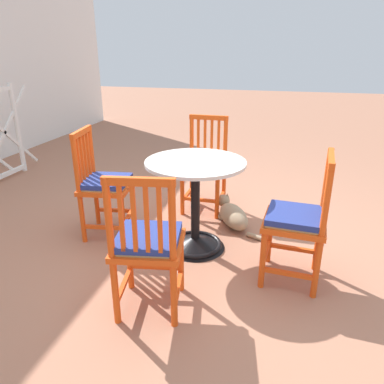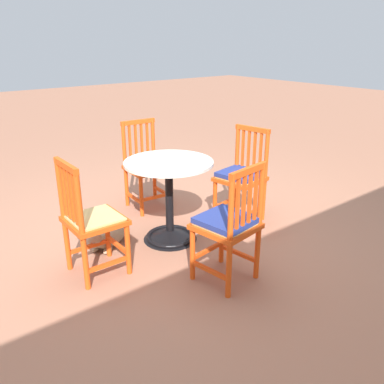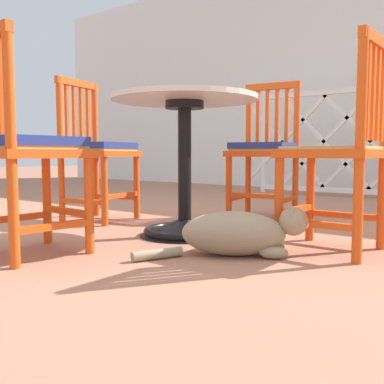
% 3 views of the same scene
% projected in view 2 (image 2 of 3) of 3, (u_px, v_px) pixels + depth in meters
% --- Properties ---
extents(ground_plane, '(24.00, 24.00, 0.00)m').
position_uv_depth(ground_plane, '(173.00, 231.00, 3.81)').
color(ground_plane, '#A36B51').
extents(cafe_table, '(0.76, 0.76, 0.73)m').
position_uv_depth(cafe_table, '(170.00, 210.00, 3.57)').
color(cafe_table, black).
rests_on(cafe_table, ground_plane).
extents(orange_chair_at_corner, '(0.40, 0.40, 0.91)m').
position_uv_depth(orange_chair_at_corner, '(91.00, 221.00, 2.99)').
color(orange_chair_at_corner, '#E04C14').
rests_on(orange_chair_at_corner, ground_plane).
extents(orange_chair_by_planter, '(0.46, 0.46, 0.91)m').
position_uv_depth(orange_chair_by_planter, '(228.00, 225.00, 2.90)').
color(orange_chair_by_planter, '#E04C14').
rests_on(orange_chair_by_planter, ground_plane).
extents(orange_chair_facing_out, '(0.46, 0.46, 0.91)m').
position_uv_depth(orange_chair_facing_out, '(242.00, 177.00, 3.91)').
color(orange_chair_facing_out, '#E04C14').
rests_on(orange_chair_facing_out, ground_plane).
extents(orange_chair_tucked_in, '(0.43, 0.43, 0.91)m').
position_uv_depth(orange_chair_tucked_in, '(146.00, 167.00, 4.22)').
color(orange_chair_tucked_in, '#E04C14').
rests_on(orange_chair_tucked_in, ground_plane).
extents(tabby_cat, '(0.55, 0.56, 0.23)m').
position_uv_depth(tabby_cat, '(109.00, 235.00, 3.52)').
color(tabby_cat, '#9E896B').
rests_on(tabby_cat, ground_plane).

